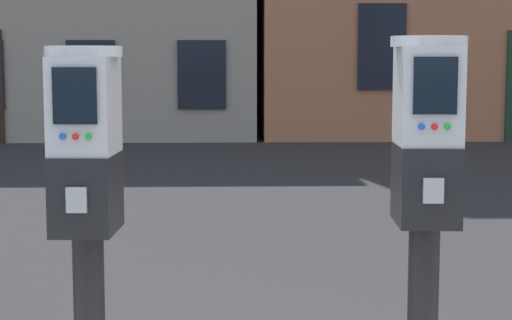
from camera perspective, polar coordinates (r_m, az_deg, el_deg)
parking_meter_near_kerb at (r=2.54m, az=-10.97°, el=-3.19°), size 0.23×0.26×1.49m
parking_meter_twin_adjacent at (r=2.57m, az=10.99°, el=-2.65°), size 0.23×0.26×1.52m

